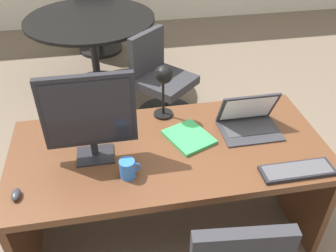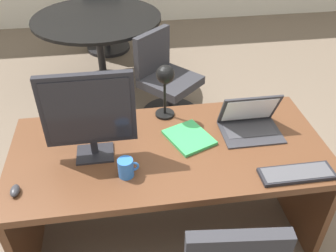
{
  "view_description": "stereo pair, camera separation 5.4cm",
  "coord_description": "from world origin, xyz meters",
  "views": [
    {
      "loc": [
        -0.29,
        -1.53,
        2.07
      ],
      "look_at": [
        0.0,
        0.04,
        0.87
      ],
      "focal_mm": 38.72,
      "sensor_mm": 36.0,
      "label": 1
    },
    {
      "loc": [
        -0.23,
        -1.54,
        2.07
      ],
      "look_at": [
        0.0,
        0.04,
        0.87
      ],
      "focal_mm": 38.72,
      "sensor_mm": 36.0,
      "label": 2
    }
  ],
  "objects": [
    {
      "name": "meeting_chair_far",
      "position": [
        0.18,
        1.4,
        0.33
      ],
      "size": [
        0.65,
        0.66,
        0.82
      ],
      "color": "black",
      "rests_on": "ground"
    },
    {
      "name": "keyboard",
      "position": [
        0.62,
        -0.31,
        0.76
      ],
      "size": [
        0.39,
        0.13,
        0.02
      ],
      "color": "black",
      "rests_on": "desk"
    },
    {
      "name": "mouse",
      "position": [
        -0.79,
        -0.23,
        0.77
      ],
      "size": [
        0.04,
        0.08,
        0.04
      ],
      "color": "#2D2D33",
      "rests_on": "desk"
    },
    {
      "name": "desk",
      "position": [
        0.0,
        0.05,
        0.55
      ],
      "size": [
        1.78,
        0.82,
        0.75
      ],
      "color": "#56331E",
      "rests_on": "ground"
    },
    {
      "name": "ground",
      "position": [
        0.0,
        1.5,
        0.0
      ],
      "size": [
        12.0,
        12.0,
        0.0
      ],
      "primitive_type": "plane",
      "color": "#6B5B4C"
    },
    {
      "name": "meeting_chair_near",
      "position": [
        -0.36,
        2.95,
        0.36
      ],
      "size": [
        0.56,
        0.56,
        0.9
      ],
      "color": "black",
      "rests_on": "ground"
    },
    {
      "name": "coffee_mug",
      "position": [
        -0.25,
        -0.19,
        0.8
      ],
      "size": [
        0.11,
        0.08,
        0.1
      ],
      "color": "blue",
      "rests_on": "desk"
    },
    {
      "name": "desk_lamp",
      "position": [
        0.02,
        0.29,
        1.01
      ],
      "size": [
        0.12,
        0.14,
        0.36
      ],
      "color": "black",
      "rests_on": "desk"
    },
    {
      "name": "book",
      "position": [
        0.13,
        0.06,
        0.76
      ],
      "size": [
        0.3,
        0.32,
        0.02
      ],
      "color": "green",
      "rests_on": "desk"
    },
    {
      "name": "laptop",
      "position": [
        0.5,
        0.1,
        0.82
      ],
      "size": [
        0.35,
        0.26,
        0.23
      ],
      "color": "#2D2D33",
      "rests_on": "desk"
    },
    {
      "name": "meeting_table",
      "position": [
        -0.42,
        2.06,
        0.6
      ],
      "size": [
        1.29,
        1.29,
        0.78
      ],
      "color": "black",
      "rests_on": "ground"
    },
    {
      "name": "monitor",
      "position": [
        -0.41,
        -0.0,
        1.03
      ],
      "size": [
        0.47,
        0.16,
        0.5
      ],
      "color": "black",
      "rests_on": "desk"
    }
  ]
}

